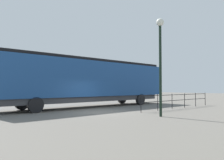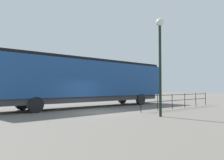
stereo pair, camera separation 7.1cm
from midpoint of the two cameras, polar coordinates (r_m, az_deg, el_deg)
name	(u,v)px [view 2 (the right image)]	position (r m, az deg, el deg)	size (l,w,h in m)	color
ground_plane	(99,112)	(15.88, -3.26, -8.29)	(120.00, 120.00, 0.00)	#666059
locomotive	(94,81)	(20.17, -4.56, -0.18)	(2.98, 16.95, 4.26)	navy
lamp_post	(160,50)	(13.74, 12.52, 7.62)	(0.47, 0.47, 5.97)	black
platform_fence	(179,99)	(19.41, 17.05, -4.67)	(0.05, 9.65, 1.25)	black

